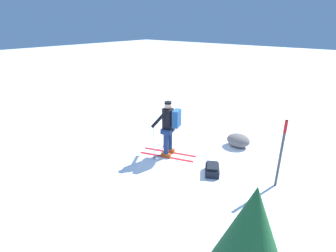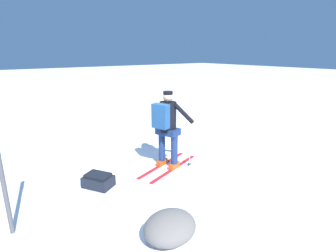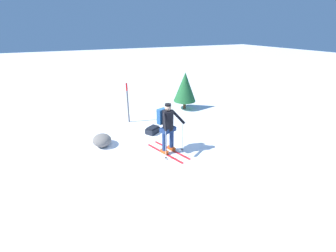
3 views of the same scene
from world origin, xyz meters
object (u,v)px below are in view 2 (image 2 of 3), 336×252
Objects in this scene: skier at (167,125)px; trail_marker at (0,168)px; dropped_backpack at (98,181)px; rock_boulder at (170,227)px.

trail_marker is (3.13, 0.45, 0.02)m from skier.
dropped_backpack is 0.37× the size of trail_marker.
skier is at bearing -125.55° from rock_boulder.
rock_boulder is at bearing 95.80° from dropped_backpack.
rock_boulder is (-1.74, 1.49, -0.82)m from trail_marker.
dropped_backpack is at bearing -3.22° from skier.
skier is at bearing 176.78° from dropped_backpack.
trail_marker is 2.32× the size of rock_boulder.
rock_boulder is at bearing 54.45° from skier.
skier reaches higher than rock_boulder.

